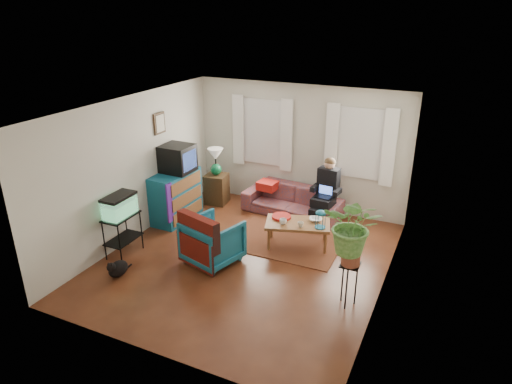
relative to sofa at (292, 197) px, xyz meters
The scene contains 31 objects.
floor 2.09m from the sofa, 91.37° to the right, with size 4.50×5.00×0.01m, color #4F2B14.
ceiling 3.01m from the sofa, 91.37° to the right, with size 4.50×5.00×0.01m, color white.
wall_back 1.01m from the sofa, 96.21° to the left, with size 4.50×0.01×2.60m, color silver.
wall_front 4.64m from the sofa, 90.62° to the right, with size 4.50×0.01×2.60m, color silver.
wall_left 3.21m from the sofa, 138.28° to the right, with size 0.01×5.00×2.60m, color silver.
wall_right 3.14m from the sofa, 42.97° to the right, with size 0.01×5.00×2.60m, color silver.
window_left 1.50m from the sofa, 153.14° to the left, with size 1.08×0.04×1.38m, color white.
window_right 1.72m from the sofa, 19.70° to the left, with size 1.08×0.04×1.38m, color white.
curtains_left 1.48m from the sofa, 157.60° to the left, with size 1.36×0.06×1.50m, color white.
curtains_right 1.70m from the sofa, 16.25° to the left, with size 1.36×0.06×1.50m, color white.
picture_frame 3.00m from the sofa, 152.07° to the right, with size 0.04×0.32×0.40m, color #3D2616.
area_rug 1.18m from the sofa, 73.48° to the right, with size 2.00×1.60×0.01m, color brown.
sofa is the anchor object (origin of this frame).
seated_person 0.75m from the sofa, ahead, with size 0.50×0.62×1.20m, color black, non-canonical shape.
side_table 1.71m from the sofa, behind, with size 0.45×0.45×0.65m, color #412E18.
table_lamp 1.79m from the sofa, behind, with size 0.33×0.33×0.59m, color white, non-canonical shape.
dresser 2.36m from the sofa, 149.73° to the right, with size 0.55×1.10×0.99m, color #12576D.
crt_tv 2.44m from the sofa, 151.78° to the right, with size 0.61×0.55×0.53m, color black.
aquarium_stand 3.43m from the sofa, 126.62° to the right, with size 0.37×0.65×0.73m, color black.
aquarium 3.48m from the sofa, 126.62° to the right, with size 0.33×0.60×0.38m, color #7FD899.
black_cat 3.76m from the sofa, 116.52° to the right, with size 0.24×0.38×0.32m, color black.
armchair 2.37m from the sofa, 103.01° to the right, with size 0.81×0.76×0.84m, color #135674.
serape_throw 2.70m from the sofa, 103.38° to the right, with size 0.84×0.19×0.69m, color #9E0A0A.
coffee_table 1.35m from the sofa, 65.03° to the right, with size 1.12×0.61×0.47m, color brown.
cup_a 1.44m from the sofa, 75.75° to the right, with size 0.13×0.13×0.10m, color white.
cup_b 1.53m from the sofa, 64.03° to the right, with size 0.10×0.10×0.10m, color beige.
bowl 1.32m from the sofa, 51.11° to the right, with size 0.22×0.22×0.06m, color white.
snack_tray 1.19m from the sofa, 78.92° to the right, with size 0.35×0.35×0.04m, color #B21414.
birdcage 1.60m from the sofa, 51.73° to the right, with size 0.18×0.18×0.33m, color #115B6B, non-canonical shape.
plant_stand 3.13m from the sofa, 54.47° to the right, with size 0.28×0.28×0.67m, color black.
potted_plant 3.22m from the sofa, 54.47° to the right, with size 0.77×0.66×0.85m, color #599947.
Camera 1 is at (3.00, -6.04, 4.02)m, focal length 32.00 mm.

